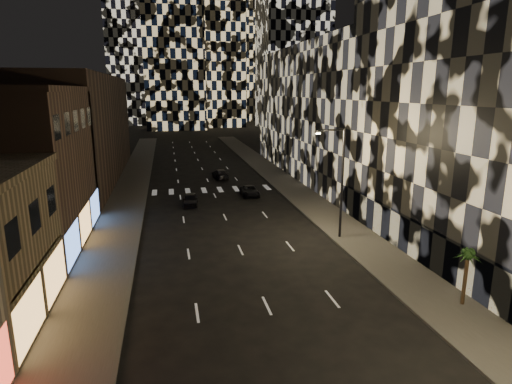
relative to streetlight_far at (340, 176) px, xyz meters
name	(u,v)px	position (x,y,z in m)	size (l,w,h in m)	color
sidewalk_left	(129,193)	(-18.35, 20.00, -5.28)	(4.00, 120.00, 0.15)	#47443F
sidewalk_right	(289,186)	(1.65, 20.00, -5.28)	(4.00, 120.00, 0.15)	#47443F
curb_left	(147,192)	(-16.25, 20.00, -5.28)	(0.20, 120.00, 0.15)	#4C4C47
curb_right	(274,186)	(-0.45, 20.00, -5.28)	(0.20, 120.00, 0.15)	#4C4C47
retail_brown	(11,172)	(-25.35, 3.50, 0.65)	(10.00, 15.00, 12.00)	#50382D
retail_filler_left	(78,129)	(-25.35, 30.00, 1.65)	(10.00, 40.00, 14.00)	#50382D
midrise_base	(418,240)	(3.95, -5.50, -3.85)	(0.60, 25.00, 3.00)	#383838
midrise_filler_right	(344,112)	(11.65, 27.00, 3.65)	(16.00, 40.00, 18.00)	#232326
streetlight_far	(340,176)	(0.00, 0.00, 0.00)	(2.55, 0.25, 9.00)	black
car_dark_midlane	(190,199)	(-11.39, 13.13, -4.70)	(1.53, 3.81, 1.30)	black
car_dark_oncoming	(220,174)	(-6.45, 26.90, -4.71)	(1.80, 4.42, 1.28)	black
car_dark_rightlane	(250,191)	(-4.35, 16.04, -4.78)	(1.91, 4.14, 1.15)	black
palm_tree	(468,259)	(2.64, -12.33, -2.45)	(1.68, 1.70, 3.34)	#47331E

